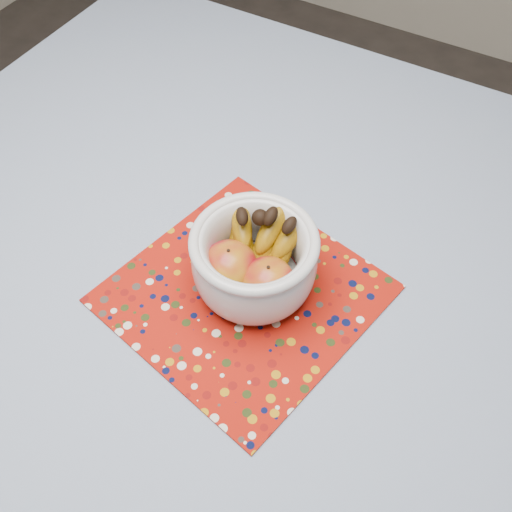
# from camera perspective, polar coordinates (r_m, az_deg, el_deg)

# --- Properties ---
(table) EXTENTS (1.20, 1.20, 0.75)m
(table) POSITION_cam_1_polar(r_m,az_deg,el_deg) (1.05, -3.98, -2.83)
(table) COLOR brown
(table) RESTS_ON ground
(tablecloth) EXTENTS (1.32, 1.32, 0.01)m
(tablecloth) POSITION_cam_1_polar(r_m,az_deg,el_deg) (0.99, -4.24, -0.14)
(tablecloth) COLOR slate
(tablecloth) RESTS_ON table
(placemat) EXTENTS (0.43, 0.43, 0.00)m
(placemat) POSITION_cam_1_polar(r_m,az_deg,el_deg) (0.93, -1.17, -3.59)
(placemat) COLOR #951108
(placemat) RESTS_ON tablecloth
(fruit_bowl) EXTENTS (0.20, 0.19, 0.13)m
(fruit_bowl) POSITION_cam_1_polar(r_m,az_deg,el_deg) (0.90, -0.22, 0.10)
(fruit_bowl) COLOR silver
(fruit_bowl) RESTS_ON placemat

